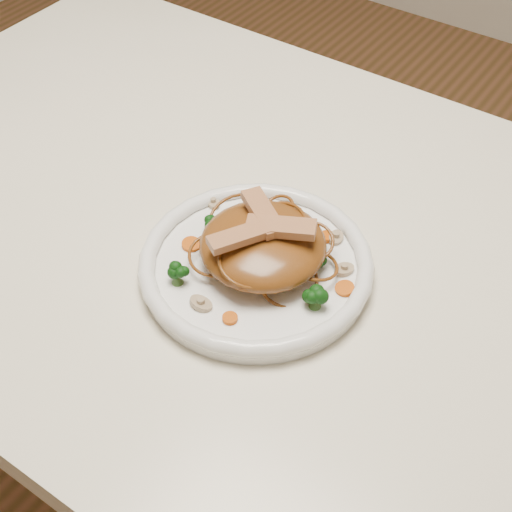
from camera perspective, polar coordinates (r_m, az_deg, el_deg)
The scene contains 20 objects.
ground at distance 1.55m, azimuth -1.26°, elevation -17.78°, with size 4.00×4.00×0.00m, color brown.
table at distance 1.01m, azimuth -1.84°, elevation -0.95°, with size 1.20×0.80×0.75m.
plate at distance 0.86m, azimuth 0.00°, elevation -1.02°, with size 0.27×0.27×0.02m, color white.
noodle_mound at distance 0.84m, azimuth 0.53°, elevation 0.88°, with size 0.15×0.15×0.05m, color brown.
chicken_a at distance 0.82m, azimuth 1.94°, elevation 2.23°, with size 0.08×0.03×0.01m, color tan.
chicken_b at distance 0.84m, azimuth 0.54°, elevation 3.35°, with size 0.07×0.02×0.01m, color tan.
chicken_c at distance 0.81m, azimuth -1.27°, elevation 1.51°, with size 0.07×0.02×0.01m, color tan.
broccoli_0 at distance 0.85m, azimuth 4.85°, elevation 0.03°, with size 0.02×0.02×0.03m, color #0F400D, non-canonical shape.
broccoli_1 at distance 0.89m, azimuth -3.33°, elevation 2.55°, with size 0.03×0.03×0.03m, color #0F400D, non-canonical shape.
broccoli_2 at distance 0.83m, azimuth -6.14°, elevation -1.27°, with size 0.03×0.03×0.03m, color #0F400D, non-canonical shape.
broccoli_3 at distance 0.81m, azimuth 4.61°, elevation -3.27°, with size 0.02×0.02×0.03m, color #0F400D, non-canonical shape.
carrot_0 at distance 0.89m, azimuth 5.45°, elevation 1.49°, with size 0.02×0.02×0.01m, color #D85707.
carrot_1 at distance 0.88m, azimuth -5.02°, elevation 0.89°, with size 0.02×0.02×0.01m, color #D85707.
carrot_2 at distance 0.84m, azimuth 6.86°, elevation -2.51°, with size 0.02×0.02×0.01m, color #D85707.
carrot_3 at distance 0.93m, azimuth 0.81°, elevation 3.76°, with size 0.02×0.02×0.01m, color #D85707.
carrot_4 at distance 0.80m, azimuth -2.02°, elevation -4.82°, with size 0.02×0.02×0.01m, color #D85707.
mushroom_0 at distance 0.82m, azimuth -4.27°, elevation -3.69°, with size 0.03×0.03×0.01m, color #C3B092.
mushroom_1 at distance 0.85m, azimuth 6.80°, elevation -1.04°, with size 0.03×0.03×0.01m, color #C3B092.
mushroom_2 at distance 0.93m, azimuth -3.31°, elevation 4.08°, with size 0.02×0.02×0.01m, color #C3B092.
mushroom_3 at distance 0.89m, azimuth 6.17°, elevation 1.41°, with size 0.02×0.02×0.01m, color #C3B092.
Camera 1 is at (0.43, -0.56, 1.38)m, focal length 51.89 mm.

